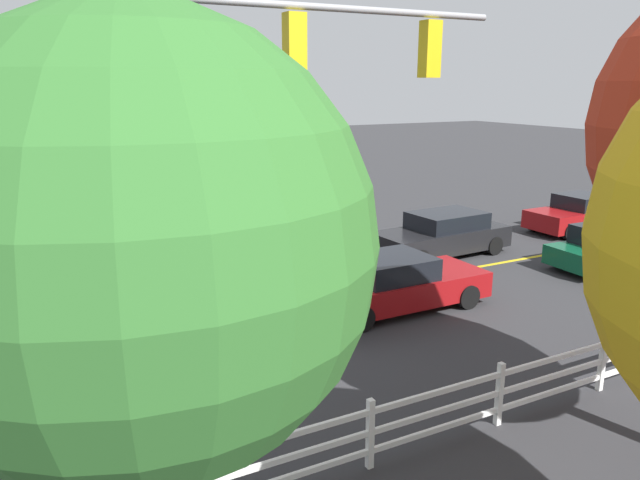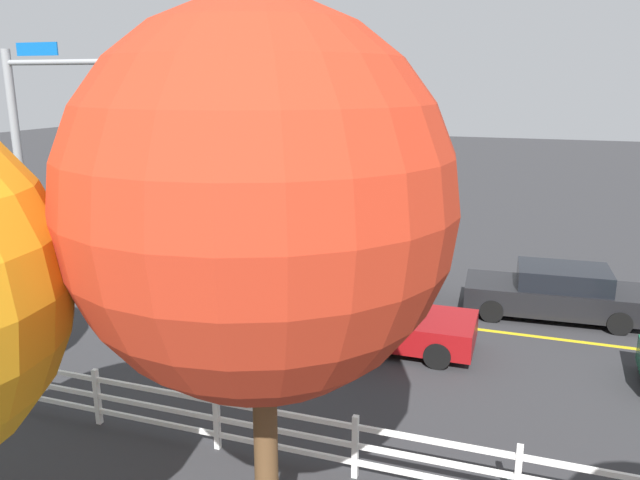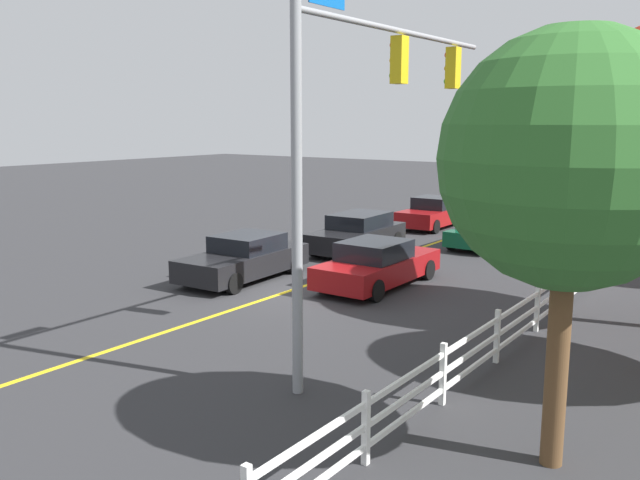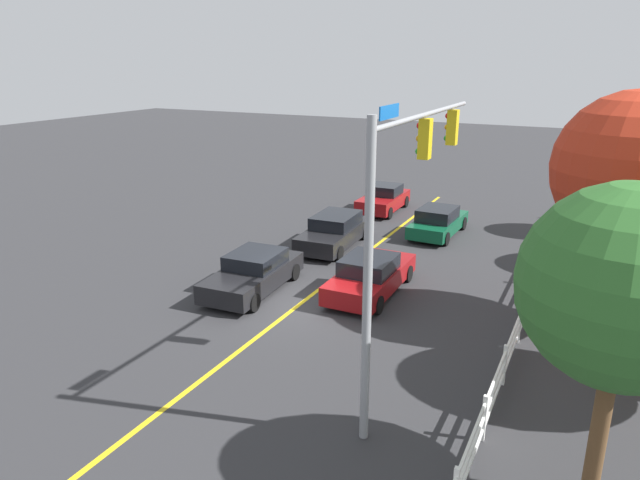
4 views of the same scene
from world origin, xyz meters
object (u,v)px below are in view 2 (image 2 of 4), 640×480
car_0 (376,319)px  car_4 (555,292)px  tree_1 (260,204)px  car_3 (354,269)px

car_0 → car_4: 5.55m
car_0 → tree_1: bearing=-87.2°
car_0 → car_4: size_ratio=0.98×
car_0 → tree_1: 9.02m
car_3 → tree_1: (-2.13, 11.77, 4.44)m
car_3 → car_4: size_ratio=0.98×
car_0 → tree_1: (-0.45, 7.83, 4.45)m
car_4 → tree_1: 12.75m
car_3 → car_4: bearing=172.4°
car_3 → car_4: (-6.02, 0.45, 0.03)m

